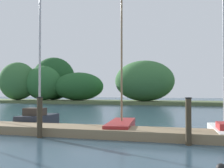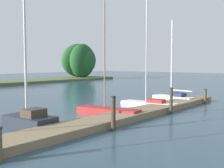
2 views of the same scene
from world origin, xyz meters
The scene contains 6 objects.
dock_pier centered at (0.00, 10.26, 0.17)m, with size 26.12×1.80×0.35m.
far_shore centered at (1.38, 40.85, 3.00)m, with size 67.35×8.16×7.15m.
sailboat_2 centered at (-2.30, 12.61, 0.48)m, with size 1.56×2.95×7.83m.
sailboat_3 centered at (2.48, 11.76, 0.32)m, with size 1.59×4.19×6.98m.
mooring_piling_2 centered at (-0.10, 9.08, 0.81)m, with size 0.25×0.25×1.60m.
mooring_piling_3 centered at (5.59, 9.11, 0.82)m, with size 0.23×0.23×1.62m.
Camera 1 is at (6.27, -1.51, 1.84)m, focal length 48.99 mm.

